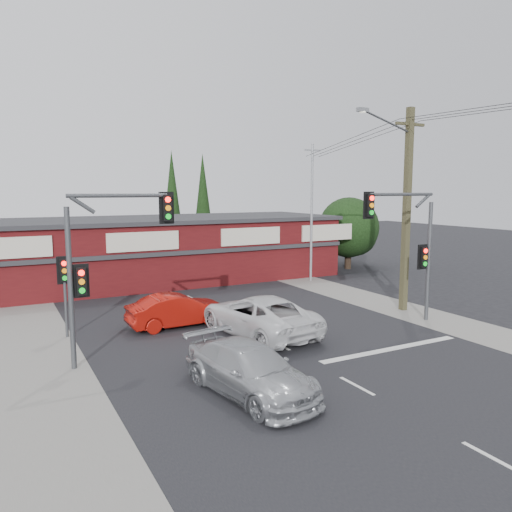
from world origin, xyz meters
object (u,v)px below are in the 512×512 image
silver_suv (250,370)px  shop_building (142,250)px  utility_pole (405,203)px  white_suv (259,315)px  red_sedan (178,310)px

silver_suv → shop_building: shop_building is taller
utility_pole → white_suv: bearing=-177.3°
white_suv → silver_suv: bearing=52.9°
red_sedan → utility_pole: bearing=-104.4°
silver_suv → white_suv: bearing=50.3°
silver_suv → red_sedan: bearing=76.8°
silver_suv → utility_pole: (11.56, 5.67, 4.66)m
white_suv → red_sedan: white_suv is taller
white_suv → silver_suv: (-3.15, -5.28, -0.10)m
silver_suv → red_sedan: (0.60, 8.12, -0.01)m
shop_building → white_suv: bearing=-86.2°
silver_suv → red_sedan: 8.14m
white_suv → shop_building: 14.48m
utility_pole → red_sedan: bearing=167.4°
silver_suv → shop_building: (2.20, 19.67, 1.39)m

